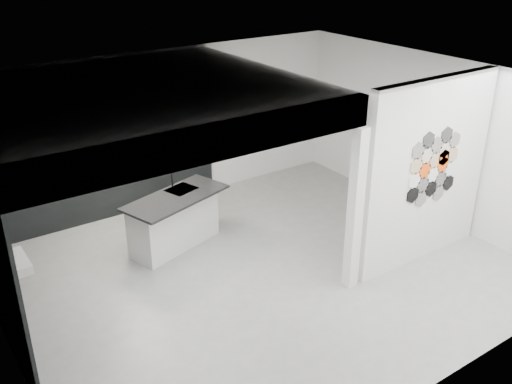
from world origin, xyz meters
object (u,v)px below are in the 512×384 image
object	(u,v)px
bottle_dark	(95,145)
wall_basin	(11,264)
glass_bowl	(176,131)
utensil_cup	(49,156)
kitchen_island	(174,220)
glass_vase	(176,130)
kettle	(158,133)
stockpot	(49,154)
partition_panel	(427,172)

from	to	relation	value
bottle_dark	wall_basin	bearing A→B (deg)	-132.79
glass_bowl	utensil_cup	distance (m)	2.23
kitchen_island	utensil_cup	xyz separation A→B (m)	(-1.38, 1.45, 0.92)
bottle_dark	glass_vase	bearing A→B (deg)	0.00
glass_bowl	glass_vase	bearing A→B (deg)	0.00
utensil_cup	kettle	bearing A→B (deg)	0.00
stockpot	glass_bowl	world-z (taller)	stockpot
stockpot	bottle_dark	bearing A→B (deg)	0.00
kettle	glass_vase	distance (m)	0.35
partition_panel	kitchen_island	distance (m)	3.91
partition_panel	utensil_cup	distance (m)	5.79
kitchen_island	glass_vase	size ratio (longest dim) A/B	12.24
wall_basin	bottle_dark	bearing A→B (deg)	47.21
wall_basin	bottle_dark	distance (m)	2.87
partition_panel	bottle_dark	world-z (taller)	partition_panel
kitchen_island	glass_vase	bearing A→B (deg)	42.55
partition_panel	wall_basin	bearing A→B (deg)	161.77
stockpot	bottle_dark	xyz separation A→B (m)	(0.75, 0.00, -0.01)
kitchen_island	glass_bowl	distance (m)	1.91
wall_basin	kitchen_island	distance (m)	2.64
kitchen_island	glass_vase	world-z (taller)	glass_vase
stockpot	utensil_cup	size ratio (longest dim) A/B	1.97
glass_bowl	glass_vase	distance (m)	0.03
partition_panel	stockpot	bearing A→B (deg)	138.08
bottle_dark	utensil_cup	xyz separation A→B (m)	(-0.75, 0.00, -0.03)
wall_basin	utensil_cup	world-z (taller)	utensil_cup
wall_basin	glass_bowl	distance (m)	4.00
wall_basin	glass_bowl	world-z (taller)	glass_bowl
partition_panel	kitchen_island	bearing A→B (deg)	140.48
kettle	bottle_dark	xyz separation A→B (m)	(-1.13, 0.00, -0.00)
kitchen_island	stockpot	distance (m)	2.22
kitchen_island	glass_vase	xyz separation A→B (m)	(0.85, 1.45, 0.94)
utensil_cup	bottle_dark	bearing A→B (deg)	0.00
glass_vase	kitchen_island	bearing A→B (deg)	-120.26
kettle	glass_vase	xyz separation A→B (m)	(0.35, 0.00, -0.01)
utensil_cup	partition_panel	bearing A→B (deg)	-41.91
kettle	utensil_cup	xyz separation A→B (m)	(-1.88, 0.00, -0.03)
kettle	glass_vase	world-z (taller)	kettle
kitchen_island	glass_bowl	size ratio (longest dim) A/B	13.49
kettle	glass_bowl	bearing A→B (deg)	-8.40
glass_vase	bottle_dark	bearing A→B (deg)	180.00
kitchen_island	wall_basin	bearing A→B (deg)	176.34
kettle	glass_bowl	world-z (taller)	kettle
kitchen_island	utensil_cup	distance (m)	2.21
kitchen_island	kettle	world-z (taller)	kettle
wall_basin	stockpot	size ratio (longest dim) A/B	2.70
kitchen_island	bottle_dark	world-z (taller)	bottle_dark
kitchen_island	glass_bowl	world-z (taller)	glass_bowl
partition_panel	glass_bowl	xyz separation A→B (m)	(-2.08, 3.87, -0.03)
wall_basin	glass_bowl	size ratio (longest dim) A/B	4.44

